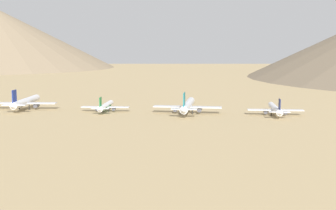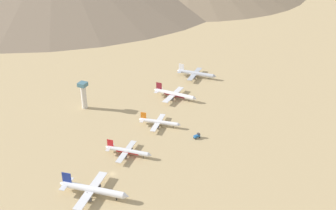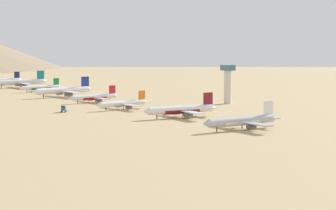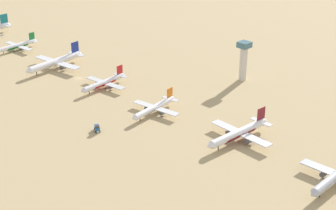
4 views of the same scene
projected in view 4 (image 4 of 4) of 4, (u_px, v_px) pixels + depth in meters
name	position (u px, v px, depth m)	size (l,w,h in m)	color
ground_plane	(79.00, 78.00, 347.76)	(2141.80, 2141.80, 0.00)	tan
parked_jet_2	(17.00, 46.00, 398.63)	(36.53, 29.69, 10.53)	white
parked_jet_3	(56.00, 62.00, 362.09)	(49.53, 40.38, 14.28)	white
parked_jet_4	(104.00, 83.00, 331.00)	(37.82, 30.79, 10.90)	silver
parked_jet_5	(155.00, 108.00, 297.15)	(37.32, 30.44, 10.76)	white
parked_jet_6	(239.00, 133.00, 267.79)	(44.96, 36.53, 12.96)	white
service_truck	(97.00, 128.00, 278.10)	(4.90, 5.69, 3.90)	#1E5999
control_tower	(244.00, 59.00, 339.46)	(7.20, 7.20, 25.30)	beige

